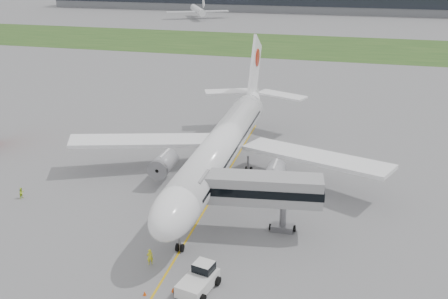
% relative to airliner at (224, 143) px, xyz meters
% --- Properties ---
extents(ground, '(600.00, 600.00, 0.00)m').
position_rel_airliner_xyz_m(ground, '(0.00, -4.87, -5.66)').
color(ground, slate).
rests_on(ground, ground).
extents(apron_markings, '(70.00, 70.00, 0.04)m').
position_rel_airliner_xyz_m(apron_markings, '(0.00, -9.87, -5.66)').
color(apron_markings, gold).
rests_on(apron_markings, ground).
extents(grass_strip, '(600.00, 50.00, 0.02)m').
position_rel_airliner_xyz_m(grass_strip, '(0.00, 115.13, -5.65)').
color(grass_strip, '#24491B').
rests_on(grass_strip, ground).
extents(control_tower, '(12.00, 12.00, 56.00)m').
position_rel_airliner_xyz_m(control_tower, '(-90.00, 227.13, -5.66)').
color(control_tower, gray).
rests_on(control_tower, ground).
extents(airliner, '(48.13, 53.95, 17.88)m').
position_rel_airliner_xyz_m(airliner, '(0.00, 0.00, 0.00)').
color(airliner, white).
rests_on(airliner, ground).
extents(pushback_tug, '(4.00, 5.15, 2.40)m').
position_rel_airliner_xyz_m(pushback_tug, '(4.07, -25.63, -4.56)').
color(pushback_tug, silver).
rests_on(pushback_tug, ground).
extents(jet_bridge, '(16.36, 6.59, 7.60)m').
position_rel_airliner_xyz_m(jet_bridge, '(6.35, -13.83, -0.04)').
color(jet_bridge, '#9C9C9E').
rests_on(jet_bridge, ground).
extents(safety_cone_left, '(0.36, 0.36, 0.50)m').
position_rel_airliner_xyz_m(safety_cone_left, '(-0.79, -28.10, -5.41)').
color(safety_cone_left, '#E54D0C').
rests_on(safety_cone_left, ground).
extents(safety_cone_right, '(0.38, 0.38, 0.53)m').
position_rel_airliner_xyz_m(safety_cone_right, '(1.73, -26.88, -5.40)').
color(safety_cone_right, '#E54D0C').
rests_on(safety_cone_right, ground).
extents(ground_crew_near, '(0.81, 0.77, 1.87)m').
position_rel_airliner_xyz_m(ground_crew_near, '(-2.25, -23.07, -4.73)').
color(ground_crew_near, yellow).
rests_on(ground_crew_near, ground).
extents(ground_crew_far, '(0.69, 0.83, 1.56)m').
position_rel_airliner_xyz_m(ground_crew_far, '(-25.11, -12.90, -4.88)').
color(ground_crew_far, '#B0DA24').
rests_on(ground_crew_far, ground).
extents(distant_aircraft_left, '(40.16, 38.52, 11.92)m').
position_rel_airliner_xyz_m(distant_aircraft_left, '(-59.80, 181.09, -5.66)').
color(distant_aircraft_left, white).
rests_on(distant_aircraft_left, ground).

